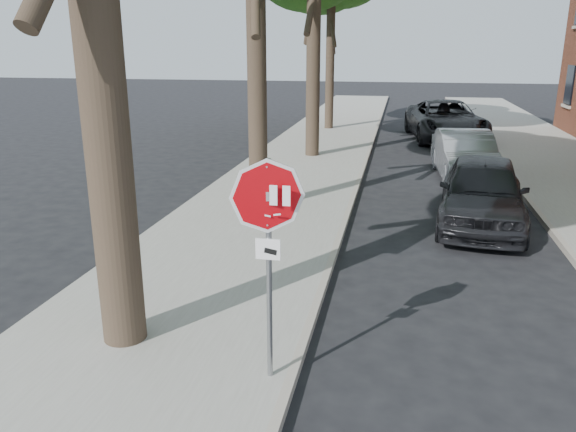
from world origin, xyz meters
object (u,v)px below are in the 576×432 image
at_px(car_a, 482,192).
at_px(car_b, 465,155).
at_px(stop_sign, 268,229).
at_px(car_d, 445,120).

relative_size(car_a, car_b, 1.04).
xyz_separation_m(car_a, car_b, (0.09, 4.71, -0.05)).
distance_m(stop_sign, car_b, 12.25).
bearing_deg(car_a, car_d, 96.34).
xyz_separation_m(car_a, car_d, (0.00, 12.16, 0.07)).
distance_m(car_b, car_d, 7.45).
bearing_deg(car_d, car_b, -96.73).
height_order(car_b, car_d, car_d).
xyz_separation_m(stop_sign, car_b, (3.30, 11.73, -1.24)).
bearing_deg(car_b, stop_sign, -109.79).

